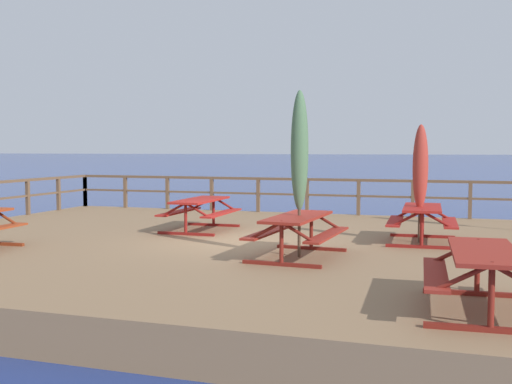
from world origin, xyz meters
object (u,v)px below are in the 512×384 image
(picnic_table_front_left, at_px, (200,207))
(picnic_table_back_right, at_px, (484,266))
(picnic_table_front_right, at_px, (298,226))
(patio_umbrella_short_mid, at_px, (300,151))
(patio_umbrella_tall_mid_left, at_px, (420,168))
(picnic_table_mid_right, at_px, (422,216))

(picnic_table_front_left, bearing_deg, picnic_table_back_right, -43.25)
(picnic_table_front_right, xyz_separation_m, picnic_table_front_left, (-3.16, 2.88, -0.00))
(picnic_table_front_right, relative_size, picnic_table_front_left, 1.05)
(picnic_table_back_right, height_order, picnic_table_front_left, same)
(patio_umbrella_short_mid, xyz_separation_m, patio_umbrella_tall_mid_left, (2.00, 2.45, -0.35))
(picnic_table_mid_right, bearing_deg, patio_umbrella_tall_mid_left, -154.89)
(picnic_table_mid_right, xyz_separation_m, patio_umbrella_short_mid, (-2.05, -2.48, 1.37))
(picnic_table_front_right, xyz_separation_m, patio_umbrella_tall_mid_left, (2.02, 2.50, 1.02))
(patio_umbrella_short_mid, bearing_deg, picnic_table_front_right, -112.93)
(picnic_table_mid_right, xyz_separation_m, picnic_table_front_left, (-5.23, 0.36, 0.00))
(picnic_table_front_right, distance_m, patio_umbrella_tall_mid_left, 3.37)
(picnic_table_front_right, height_order, picnic_table_mid_right, same)
(picnic_table_front_right, xyz_separation_m, patio_umbrella_short_mid, (0.02, 0.05, 1.37))
(picnic_table_back_right, xyz_separation_m, picnic_table_front_left, (-6.22, 5.85, 0.00))
(picnic_table_back_right, xyz_separation_m, patio_umbrella_short_mid, (-3.04, 3.02, 1.37))
(picnic_table_back_right, distance_m, patio_umbrella_tall_mid_left, 5.66)
(picnic_table_front_right, distance_m, picnic_table_front_left, 4.27)
(picnic_table_front_left, distance_m, patio_umbrella_tall_mid_left, 5.29)
(patio_umbrella_short_mid, relative_size, patio_umbrella_tall_mid_left, 1.22)
(picnic_table_front_right, distance_m, picnic_table_mid_right, 3.27)
(picnic_table_back_right, bearing_deg, picnic_table_mid_right, 100.21)
(picnic_table_back_right, distance_m, picnic_table_mid_right, 5.58)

